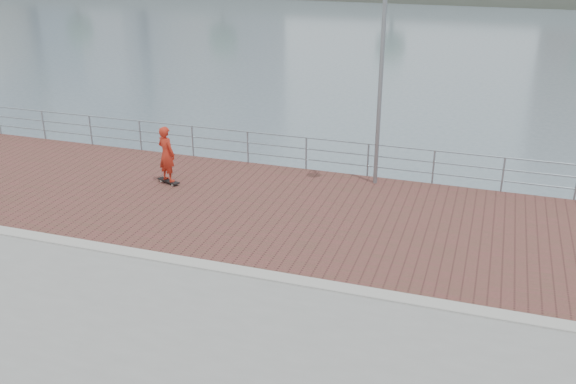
% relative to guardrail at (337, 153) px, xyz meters
% --- Properties ---
extents(water, '(400.00, 400.00, 0.00)m').
position_rel_guardrail_xyz_m(water, '(-0.00, -7.00, -2.69)').
color(water, slate).
rests_on(water, ground).
extents(brick_lane, '(40.00, 6.80, 0.02)m').
position_rel_guardrail_xyz_m(brick_lane, '(-0.00, -3.40, -0.68)').
color(brick_lane, brown).
rests_on(brick_lane, seawall).
extents(curb, '(40.00, 0.40, 0.06)m').
position_rel_guardrail_xyz_m(curb, '(-0.00, -7.00, -0.66)').
color(curb, '#B7B5AD').
rests_on(curb, seawall).
extents(guardrail, '(39.06, 0.06, 1.13)m').
position_rel_guardrail_xyz_m(guardrail, '(0.00, 0.00, 0.00)').
color(guardrail, '#8C9EA8').
rests_on(guardrail, brick_lane).
extents(street_lamp, '(0.47, 1.38, 6.50)m').
position_rel_guardrail_xyz_m(street_lamp, '(1.38, -0.98, 3.93)').
color(street_lamp, gray).
rests_on(street_lamp, brick_lane).
extents(skateboard, '(0.84, 0.49, 0.09)m').
position_rel_guardrail_xyz_m(skateboard, '(-4.73, -2.57, -0.60)').
color(skateboard, black).
rests_on(skateboard, brick_lane).
extents(skateboarder, '(0.75, 0.62, 1.75)m').
position_rel_guardrail_xyz_m(skateboarder, '(-4.73, -2.57, 0.29)').
color(skateboarder, red).
rests_on(skateboarder, skateboard).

